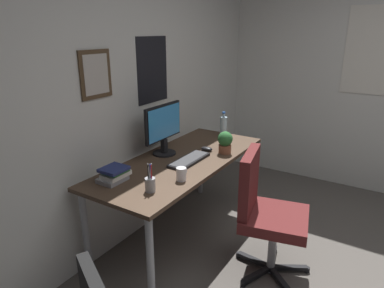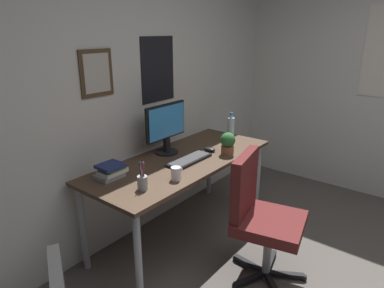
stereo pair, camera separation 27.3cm
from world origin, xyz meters
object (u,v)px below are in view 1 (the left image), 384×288
at_px(computer_mouse, 207,149).
at_px(office_chair, 264,209).
at_px(coffee_mug_near, 181,174).
at_px(book_stack_left, 114,174).
at_px(potted_plant, 225,142).
at_px(keyboard, 189,160).
at_px(pen_cup, 150,184).
at_px(monitor, 163,127).
at_px(water_bottle, 223,126).

bearing_deg(computer_mouse, office_chair, -117.24).
bearing_deg(coffee_mug_near, book_stack_left, 123.88).
xyz_separation_m(coffee_mug_near, potted_plant, (0.67, -0.01, 0.06)).
height_order(keyboard, book_stack_left, book_stack_left).
height_order(potted_plant, pen_cup, pen_cup).
bearing_deg(keyboard, monitor, 83.14).
bearing_deg(water_bottle, potted_plant, -151.33).
relative_size(office_chair, monitor, 2.07).
xyz_separation_m(keyboard, water_bottle, (0.76, 0.08, 0.09)).
height_order(computer_mouse, book_stack_left, book_stack_left).
height_order(keyboard, water_bottle, water_bottle).
distance_m(office_chair, water_bottle, 1.16).
xyz_separation_m(office_chair, water_bottle, (0.82, 0.76, 0.31)).
bearing_deg(computer_mouse, book_stack_left, 165.17).
bearing_deg(keyboard, pen_cup, -173.17).
height_order(monitor, water_bottle, monitor).
distance_m(monitor, book_stack_left, 0.67).
height_order(office_chair, pen_cup, office_chair).
height_order(monitor, keyboard, monitor).
distance_m(office_chair, computer_mouse, 0.81).
xyz_separation_m(office_chair, pen_cup, (-0.54, 0.61, 0.26)).
bearing_deg(book_stack_left, office_chair, -59.37).
bearing_deg(potted_plant, pen_cup, 174.86).
relative_size(potted_plant, pen_cup, 0.98).
xyz_separation_m(keyboard, coffee_mug_near, (-0.34, -0.15, 0.04)).
distance_m(water_bottle, book_stack_left, 1.38).
xyz_separation_m(water_bottle, book_stack_left, (-1.37, 0.17, -0.05)).
distance_m(keyboard, potted_plant, 0.38).
height_order(coffee_mug_near, book_stack_left, book_stack_left).
xyz_separation_m(office_chair, book_stack_left, (-0.55, 0.93, 0.26)).
xyz_separation_m(monitor, water_bottle, (0.73, -0.20, -0.13)).
bearing_deg(book_stack_left, computer_mouse, -14.83).
height_order(office_chair, book_stack_left, office_chair).
bearing_deg(monitor, computer_mouse, -45.96).
height_order(monitor, pen_cup, monitor).
distance_m(monitor, potted_plant, 0.55).
xyz_separation_m(office_chair, monitor, (0.09, 0.96, 0.45)).
bearing_deg(monitor, coffee_mug_near, -130.80).
height_order(computer_mouse, potted_plant, potted_plant).
distance_m(monitor, coffee_mug_near, 0.60).
bearing_deg(water_bottle, office_chair, -137.05).
relative_size(monitor, keyboard, 1.07).
xyz_separation_m(office_chair, potted_plant, (0.39, 0.53, 0.31)).
relative_size(computer_mouse, potted_plant, 0.56).
distance_m(office_chair, coffee_mug_near, 0.66).
xyz_separation_m(computer_mouse, water_bottle, (0.46, 0.07, 0.09)).
xyz_separation_m(monitor, potted_plant, (0.30, -0.44, -0.13)).
bearing_deg(office_chair, coffee_mug_near, 118.06).
bearing_deg(coffee_mug_near, monitor, 49.20).
relative_size(keyboard, potted_plant, 2.21).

